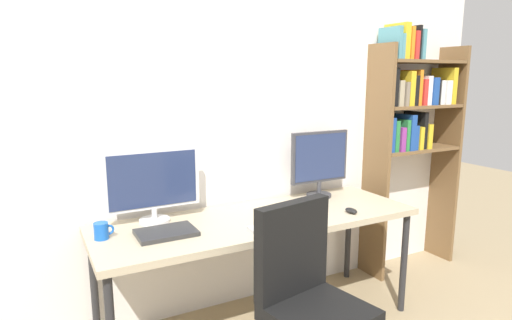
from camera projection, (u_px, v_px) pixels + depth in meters
wall_back at (231, 121)px, 2.93m from camera, size 4.42×0.10×2.60m
desk at (260, 225)px, 2.68m from camera, size 2.02×0.68×0.74m
bookshelf at (411, 116)px, 3.46m from camera, size 0.83×0.28×1.99m
monitor_left at (153, 183)px, 2.53m from camera, size 0.56×0.18×0.44m
monitor_right at (320, 161)px, 3.08m from camera, size 0.46×0.18×0.47m
keyboard_main at (279, 226)px, 2.47m from camera, size 0.35×0.13×0.02m
computer_mouse at (351, 211)px, 2.74m from camera, size 0.06×0.10×0.03m
laptop_closed at (166, 233)px, 2.37m from camera, size 0.32×0.22×0.02m
coffee_mug at (102, 231)px, 2.30m from camera, size 0.11×0.08×0.09m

